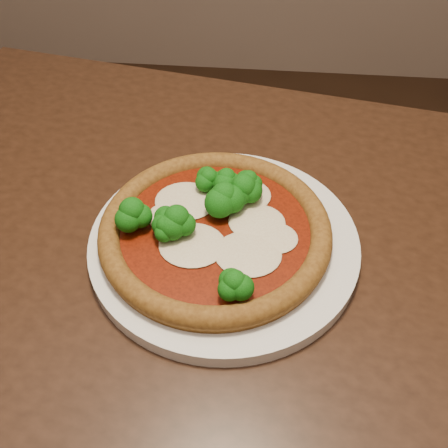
{
  "coord_description": "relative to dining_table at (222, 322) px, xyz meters",
  "views": [
    {
      "loc": [
        0.1,
        -0.2,
        1.21
      ],
      "look_at": [
        0.06,
        0.2,
        0.79
      ],
      "focal_mm": 40.0,
      "sensor_mm": 36.0,
      "label": 1
    }
  ],
  "objects": [
    {
      "name": "pizza",
      "position": [
        -0.01,
        0.05,
        0.13
      ],
      "size": [
        0.28,
        0.28,
        0.06
      ],
      "rotation": [
        0.0,
        0.0,
        -0.24
      ],
      "color": "brown",
      "rests_on": "plate"
    },
    {
      "name": "plate",
      "position": [
        -0.0,
        0.05,
        0.11
      ],
      "size": [
        0.32,
        0.32,
        0.02
      ],
      "primitive_type": "cylinder",
      "color": "silver",
      "rests_on": "dining_table"
    },
    {
      "name": "dining_table",
      "position": [
        0.0,
        0.0,
        0.0
      ],
      "size": [
        1.27,
        1.04,
        0.75
      ],
      "rotation": [
        0.0,
        0.0,
        -0.18
      ],
      "color": "black",
      "rests_on": "floor"
    }
  ]
}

